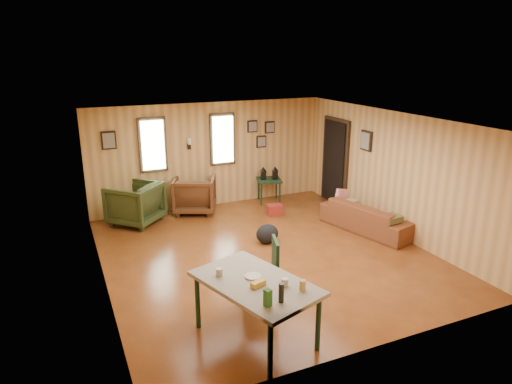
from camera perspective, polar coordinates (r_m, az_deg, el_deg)
room at (r=8.16m, az=1.45°, el=0.95°), size 5.54×6.04×2.44m
sofa at (r=9.46m, az=13.90°, el=-2.47°), size 1.05×2.05×0.77m
recliner_brown at (r=10.30m, az=-7.66°, el=-0.07°), size 1.14×1.11×0.91m
recliner_green at (r=9.85m, az=-14.91°, el=-1.16°), size 1.28×1.28×0.96m
end_table at (r=10.39m, az=-13.45°, el=-0.65°), size 0.68×0.65×0.69m
side_table at (r=10.85m, az=1.65°, el=1.76°), size 0.67×0.67×0.88m
cooler at (r=10.14m, az=2.34°, el=-2.22°), size 0.36×0.28×0.23m
backpack at (r=8.64m, az=1.41°, el=-5.26°), size 0.48×0.38×0.38m
sofa_pillows at (r=9.34m, az=13.67°, el=-1.99°), size 0.55×1.60×0.33m
dining_table at (r=5.69m, az=0.02°, el=-11.80°), size 1.39×1.79×1.03m
dining_chair at (r=6.53m, az=1.41°, el=-9.54°), size 0.56×0.56×0.99m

